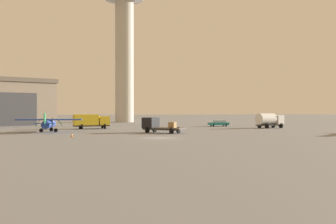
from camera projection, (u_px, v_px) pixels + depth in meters
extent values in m
plane|color=slate|center=(160.00, 138.00, 57.06)|extent=(400.00, 400.00, 0.00)
cylinder|color=#B2AD9E|center=(124.00, 61.00, 121.03)|extent=(5.24, 5.24, 34.74)
cube|color=#38383A|center=(10.00, 109.00, 94.72)|extent=(10.13, 7.66, 7.49)
cylinder|color=#2847A8|center=(49.00, 124.00, 70.69)|extent=(1.45, 6.75, 1.34)
cone|color=#38383D|center=(52.00, 123.00, 74.29)|extent=(0.95, 0.99, 0.94)
cube|color=#38383D|center=(52.00, 123.00, 74.29)|extent=(0.11, 0.07, 2.05)
cube|color=#2847A8|center=(49.00, 120.00, 71.01)|extent=(10.81, 1.80, 0.22)
cylinder|color=#287A42|center=(60.00, 122.00, 71.20)|extent=(1.06, 0.10, 1.46)
cylinder|color=#287A42|center=(38.00, 122.00, 70.82)|extent=(1.06, 0.10, 1.46)
cube|color=#99B7C6|center=(50.00, 122.00, 71.98)|extent=(1.09, 1.20, 0.75)
cone|color=#2847A8|center=(45.00, 124.00, 67.09)|extent=(1.03, 1.53, 1.00)
cube|color=#287A42|center=(45.00, 119.00, 67.08)|extent=(0.15, 1.19, 1.83)
cube|color=#2847A8|center=(45.00, 123.00, 67.09)|extent=(3.25, 1.02, 0.11)
cylinder|color=black|center=(51.00, 129.00, 73.28)|extent=(0.65, 0.19, 0.65)
cylinder|color=black|center=(56.00, 130.00, 70.62)|extent=(0.65, 0.19, 0.65)
cylinder|color=black|center=(41.00, 130.00, 70.36)|extent=(0.65, 0.19, 0.65)
cube|color=#38383D|center=(91.00, 126.00, 81.86)|extent=(7.02, 3.75, 0.24)
cube|color=gold|center=(104.00, 121.00, 82.75)|extent=(2.49, 2.85, 1.67)
cube|color=#99B7C6|center=(108.00, 119.00, 83.07)|extent=(0.65, 2.00, 0.84)
cube|color=gold|center=(86.00, 120.00, 81.45)|extent=(5.05, 3.60, 2.06)
cylinder|color=black|center=(102.00, 126.00, 83.75)|extent=(0.54, 1.04, 1.00)
cylinder|color=black|center=(105.00, 126.00, 81.72)|extent=(0.54, 1.04, 1.00)
cylinder|color=black|center=(80.00, 126.00, 82.14)|extent=(0.54, 1.04, 1.00)
cylinder|color=black|center=(82.00, 127.00, 80.11)|extent=(0.54, 1.04, 1.00)
cube|color=#38383D|center=(164.00, 129.00, 68.23)|extent=(6.77, 5.80, 0.24)
cube|color=black|center=(151.00, 123.00, 69.58)|extent=(3.00, 3.06, 1.73)
cube|color=#99B7C6|center=(146.00, 121.00, 70.08)|extent=(1.27, 1.62, 0.87)
cube|color=brown|center=(170.00, 128.00, 67.62)|extent=(5.24, 4.78, 0.16)
cube|color=#997547|center=(172.00, 125.00, 67.36)|extent=(1.38, 1.38, 0.90)
cylinder|color=black|center=(147.00, 130.00, 68.67)|extent=(0.83, 0.96, 1.00)
cylinder|color=black|center=(155.00, 129.00, 70.44)|extent=(0.83, 0.96, 1.00)
cylinder|color=black|center=(172.00, 131.00, 66.21)|extent=(0.83, 0.96, 1.00)
cylinder|color=black|center=(178.00, 130.00, 67.99)|extent=(0.83, 0.96, 1.00)
cube|color=#38383D|center=(270.00, 125.00, 85.29)|extent=(6.07, 4.25, 0.24)
cube|color=white|center=(277.00, 120.00, 86.37)|extent=(2.50, 2.83, 1.83)
cube|color=#99B7C6|center=(280.00, 118.00, 86.76)|extent=(0.95, 1.83, 0.92)
cylinder|color=white|center=(266.00, 119.00, 84.78)|extent=(4.48, 3.72, 2.23)
cylinder|color=black|center=(273.00, 125.00, 87.26)|extent=(0.69, 1.02, 1.00)
cylinder|color=black|center=(281.00, 126.00, 85.45)|extent=(0.69, 1.02, 1.00)
cylinder|color=black|center=(259.00, 126.00, 85.29)|extent=(0.69, 1.02, 1.00)
cylinder|color=black|center=(267.00, 126.00, 83.48)|extent=(0.69, 1.02, 1.00)
cube|color=teal|center=(218.00, 124.00, 92.79)|extent=(4.59, 2.41, 0.55)
cube|color=#99B7C6|center=(219.00, 121.00, 92.83)|extent=(2.66, 1.96, 0.50)
cylinder|color=black|center=(213.00, 125.00, 91.65)|extent=(0.26, 0.66, 0.64)
cylinder|color=black|center=(211.00, 125.00, 93.27)|extent=(0.26, 0.66, 0.64)
cylinder|color=black|center=(226.00, 125.00, 92.31)|extent=(0.26, 0.66, 0.64)
cylinder|color=black|center=(223.00, 125.00, 93.94)|extent=(0.26, 0.66, 0.64)
cube|color=black|center=(72.00, 137.00, 58.84)|extent=(0.36, 0.36, 0.04)
cone|color=orange|center=(72.00, 135.00, 58.84)|extent=(0.30, 0.30, 0.54)
cylinder|color=white|center=(72.00, 135.00, 58.84)|extent=(0.21, 0.21, 0.08)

